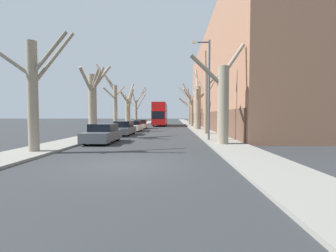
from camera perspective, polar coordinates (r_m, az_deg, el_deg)
The scene contains 20 objects.
ground_plane at distance 9.23m, azimuth -11.26°, elevation -9.70°, with size 300.00×300.00×0.00m, color #2B2D30.
sidewalk_left at distance 59.30m, azimuth -5.68°, elevation 0.75°, with size 2.56×120.00×0.12m, color gray.
sidewalk_right at distance 58.92m, azimuth 5.09°, elevation 0.74°, with size 2.56×120.00×0.12m, color gray.
building_facade_right at distance 38.64m, azimuth 16.62°, elevation 10.66°, with size 10.08×44.60×14.92m.
street_tree_left_0 at distance 13.64m, azimuth -30.80°, elevation 7.49°, with size 3.51×2.07×6.65m.
street_tree_left_1 at distance 20.75m, azimuth -18.43°, elevation 6.16°, with size 1.99×3.79×6.72m.
street_tree_left_2 at distance 27.98m, azimuth -13.45°, elevation 5.50°, with size 3.11×3.91×8.26m.
street_tree_left_3 at distance 35.07m, azimuth -10.16°, elevation 4.08°, with size 2.10×4.34×7.19m.
street_tree_left_4 at distance 43.00m, azimuth -8.05°, elevation 4.36°, with size 4.79×2.88×7.50m.
street_tree_right_0 at distance 15.26m, azimuth 13.70°, elevation 6.14°, with size 3.79×2.06×6.80m.
street_tree_right_1 at distance 23.68m, azimuth 9.72°, elevation 7.17°, with size 2.96×2.54×8.35m.
street_tree_right_2 at distance 31.60m, azimuth 7.64°, elevation 5.39°, with size 3.79×3.53×8.68m.
street_tree_right_3 at distance 40.08m, azimuth 5.84°, elevation 4.32°, with size 1.94×4.26×7.68m.
street_tree_right_4 at distance 48.20m, azimuth 5.39°, elevation 4.65°, with size 4.09×1.74×8.21m.
double_decker_bus at distance 44.76m, azimuth -1.96°, elevation 3.28°, with size 2.46×11.82×4.40m.
parked_car_0 at distance 16.97m, azimuth -16.22°, elevation -1.91°, with size 1.84×4.21×1.38m.
parked_car_1 at distance 23.42m, azimuth -11.19°, elevation -0.62°, with size 1.79×4.59×1.41m.
parked_car_2 at distance 28.88m, azimuth -8.72°, elevation -0.05°, with size 1.88×4.58×1.33m.
parked_car_3 at distance 34.38m, azimuth -7.05°, elevation 0.39°, with size 1.79×4.12×1.38m.
lamp_post at distance 17.56m, azimuth 10.05°, elevation 10.17°, with size 1.40×0.20×7.66m.
Camera 1 is at (2.03, -8.79, 1.96)m, focal length 24.00 mm.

